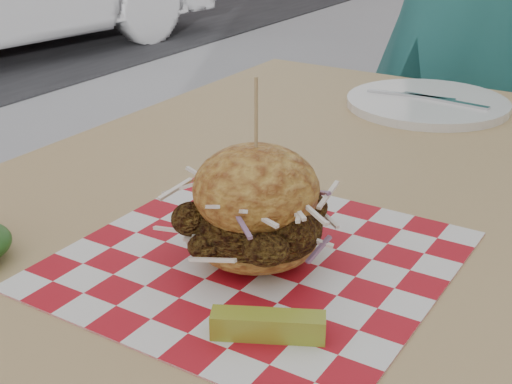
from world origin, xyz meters
TOP-DOWN VIEW (x-y plane):
  - patio_table at (0.20, 0.31)m, footprint 0.80×1.20m
  - paper_liner at (0.24, 0.14)m, footprint 0.36×0.36m
  - sandwich at (0.24, 0.14)m, footprint 0.16×0.16m
  - pickle_spear at (0.32, 0.03)m, footprint 0.09×0.06m
  - place_setting at (0.20, 0.74)m, footprint 0.27×0.27m

SIDE VIEW (x-z plane):
  - patio_table at x=0.20m, z-range 0.30..1.05m
  - paper_liner at x=0.24m, z-range 0.75..0.75m
  - place_setting at x=0.20m, z-range 0.75..0.77m
  - pickle_spear at x=0.32m, z-range 0.75..0.77m
  - sandwich at x=0.24m, z-range 0.71..0.90m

